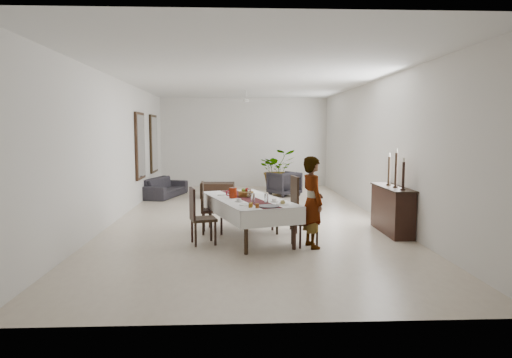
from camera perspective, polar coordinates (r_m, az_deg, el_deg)
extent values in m
cube|color=beige|center=(10.78, -0.88, -4.73)|extent=(6.00, 12.00, 0.00)
cube|color=white|center=(10.66, -0.90, 12.43)|extent=(6.00, 12.00, 0.02)
cube|color=silver|center=(16.59, -1.49, 4.59)|extent=(6.00, 0.02, 3.20)
cube|color=silver|center=(4.61, 1.28, 0.94)|extent=(6.00, 0.02, 3.20)
cube|color=silver|center=(10.93, -16.84, 3.61)|extent=(0.02, 12.00, 3.20)
cube|color=silver|center=(11.10, 14.82, 3.70)|extent=(0.02, 12.00, 3.20)
cube|color=black|center=(8.59, -1.03, -2.67)|extent=(1.67, 2.55, 0.05)
cylinder|color=black|center=(7.48, -1.24, -6.85)|extent=(0.09, 0.09, 0.69)
cylinder|color=black|center=(7.81, 4.78, -6.32)|extent=(0.09, 0.09, 0.69)
cylinder|color=black|center=(9.58, -5.75, -4.03)|extent=(0.09, 0.09, 0.69)
cylinder|color=black|center=(9.84, -0.87, -3.74)|extent=(0.09, 0.09, 0.69)
cube|color=silver|center=(8.59, -1.03, -2.48)|extent=(1.89, 2.77, 0.01)
cube|color=white|center=(8.44, -4.72, -3.63)|extent=(0.80, 2.41, 0.29)
cube|color=silver|center=(8.82, 2.49, -3.19)|extent=(0.80, 2.41, 0.29)
cube|color=white|center=(7.45, 2.26, -4.89)|extent=(1.10, 0.37, 0.29)
cube|color=silver|center=(9.79, -3.53, -2.28)|extent=(1.10, 0.37, 0.29)
cube|color=#501719|center=(8.59, -1.03, -2.42)|extent=(1.10, 2.44, 0.00)
cylinder|color=maroon|center=(8.63, -2.90, -1.74)|extent=(0.19, 0.19, 0.20)
torus|color=maroon|center=(8.61, -3.43, -1.77)|extent=(0.12, 0.06, 0.12)
cylinder|color=silver|center=(8.03, 1.30, -2.43)|extent=(0.07, 0.07, 0.17)
cylinder|color=silver|center=(8.04, -0.39, -2.41)|extent=(0.07, 0.07, 0.17)
cylinder|color=white|center=(8.64, -0.84, -1.83)|extent=(0.07, 0.07, 0.17)
cylinder|color=white|center=(8.15, 2.32, -2.69)|extent=(0.09, 0.09, 0.06)
cylinder|color=silver|center=(8.15, 2.32, -2.85)|extent=(0.15, 0.15, 0.01)
cylinder|color=silver|center=(8.17, -2.17, -2.67)|extent=(0.09, 0.09, 0.06)
cylinder|color=silver|center=(8.17, -2.17, -2.83)|extent=(0.15, 0.15, 0.01)
cylinder|color=white|center=(7.89, 3.36, -3.14)|extent=(0.24, 0.24, 0.01)
sphere|color=tan|center=(7.89, 3.36, -2.94)|extent=(0.09, 0.09, 0.09)
cylinder|color=white|center=(7.80, -1.24, -3.24)|extent=(0.24, 0.24, 0.01)
cylinder|color=silver|center=(9.00, -4.09, -2.02)|extent=(0.24, 0.24, 0.01)
cylinder|color=#3D3D42|center=(7.63, 1.59, -3.42)|extent=(0.35, 0.35, 0.02)
cylinder|color=brown|center=(7.52, 0.15, -3.35)|extent=(0.06, 0.06, 0.07)
cylinder|color=#8D5914|center=(7.54, -0.71, -3.33)|extent=(0.06, 0.06, 0.07)
cylinder|color=#885413|center=(7.65, -0.61, -3.20)|extent=(0.06, 0.06, 0.07)
cylinder|color=brown|center=(8.82, -1.28, -1.89)|extent=(0.29, 0.29, 0.10)
sphere|color=maroon|center=(8.84, -1.14, -1.39)|extent=(0.09, 0.09, 0.09)
sphere|color=olive|center=(8.83, -1.58, -1.40)|extent=(0.08, 0.08, 0.08)
cube|color=black|center=(8.08, 6.10, -5.40)|extent=(0.50, 0.50, 0.05)
cylinder|color=black|center=(8.06, 7.64, -7.04)|extent=(0.05, 0.05, 0.39)
cylinder|color=black|center=(8.34, 6.59, -6.58)|extent=(0.05, 0.05, 0.39)
cylinder|color=black|center=(7.91, 5.55, -7.26)|extent=(0.05, 0.05, 0.39)
cylinder|color=black|center=(8.20, 4.55, -6.78)|extent=(0.05, 0.05, 0.39)
cube|color=black|center=(8.11, 7.26, -3.42)|extent=(0.16, 0.39, 0.51)
cube|color=black|center=(9.11, 3.54, -3.57)|extent=(0.54, 0.54, 0.05)
cylinder|color=black|center=(9.02, 5.04, -5.36)|extent=(0.05, 0.05, 0.47)
cylinder|color=black|center=(9.39, 4.37, -4.91)|extent=(0.05, 0.05, 0.47)
cylinder|color=black|center=(8.92, 2.65, -5.47)|extent=(0.05, 0.05, 0.47)
cylinder|color=black|center=(9.29, 2.07, -5.01)|extent=(0.05, 0.05, 0.47)
cube|color=black|center=(9.12, 4.86, -1.53)|extent=(0.12, 0.47, 0.60)
cube|color=black|center=(8.19, -6.59, -5.01)|extent=(0.53, 0.53, 0.05)
cylinder|color=black|center=(8.38, -7.99, -6.43)|extent=(0.05, 0.05, 0.42)
cylinder|color=black|center=(8.04, -7.56, -6.95)|extent=(0.05, 0.05, 0.42)
cylinder|color=black|center=(8.44, -5.63, -6.31)|extent=(0.05, 0.05, 0.42)
cylinder|color=black|center=(8.11, -5.10, -6.82)|extent=(0.05, 0.05, 0.42)
cube|color=black|center=(8.11, -7.97, -3.04)|extent=(0.15, 0.42, 0.55)
cube|color=black|center=(9.03, -5.47, -3.95)|extent=(0.44, 0.44, 0.05)
cylinder|color=black|center=(9.26, -6.52, -5.22)|extent=(0.04, 0.04, 0.43)
cylinder|color=black|center=(8.91, -6.62, -5.66)|extent=(0.04, 0.04, 0.43)
cylinder|color=black|center=(9.25, -4.33, -5.21)|extent=(0.04, 0.04, 0.43)
cylinder|color=black|center=(8.90, -4.35, -5.65)|extent=(0.04, 0.04, 0.43)
cube|color=black|center=(9.00, -6.74, -2.11)|extent=(0.05, 0.43, 0.55)
imported|color=gray|center=(7.91, 7.05, -2.88)|extent=(0.50, 0.65, 1.58)
cube|color=black|center=(9.43, 16.64, -3.79)|extent=(0.40, 1.48, 0.89)
cube|color=black|center=(9.36, 16.72, -1.02)|extent=(0.44, 1.54, 0.03)
cylinder|color=black|center=(8.85, 17.89, -1.25)|extent=(0.10, 0.10, 0.03)
cylinder|color=black|center=(8.82, 17.94, 0.44)|extent=(0.05, 0.05, 0.49)
cylinder|color=beige|center=(8.80, 18.00, 2.29)|extent=(0.04, 0.04, 0.08)
cylinder|color=black|center=(9.22, 17.03, -0.95)|extent=(0.10, 0.10, 0.03)
cylinder|color=black|center=(9.19, 17.10, 1.14)|extent=(0.05, 0.05, 0.64)
cylinder|color=white|center=(9.17, 17.17, 3.38)|extent=(0.04, 0.04, 0.08)
cylinder|color=black|center=(9.59, 16.24, -0.66)|extent=(0.10, 0.10, 0.03)
cylinder|color=black|center=(9.56, 16.29, 1.04)|extent=(0.05, 0.05, 0.54)
cylinder|color=beige|center=(9.54, 16.35, 2.91)|extent=(0.04, 0.04, 0.08)
imported|color=#2C292E|center=(14.31, -11.35, -1.00)|extent=(1.25, 2.13, 0.58)
imported|color=#2C292E|center=(14.25, 3.53, -0.58)|extent=(1.13, 1.14, 0.76)
cube|color=black|center=(13.93, -4.83, -1.39)|extent=(1.03, 0.72, 0.44)
imported|color=#365F26|center=(15.76, 2.64, 1.22)|extent=(1.40, 1.26, 1.39)
cube|color=black|center=(13.07, -14.30, 4.03)|extent=(0.06, 1.05, 1.85)
cube|color=silver|center=(13.06, -14.15, 4.03)|extent=(0.01, 0.90, 1.70)
cube|color=black|center=(15.13, -12.69, 4.31)|extent=(0.06, 1.05, 1.85)
cube|color=white|center=(15.12, -12.56, 4.31)|extent=(0.01, 0.90, 1.70)
cylinder|color=silver|center=(13.63, -1.27, 10.60)|extent=(0.04, 0.04, 0.20)
cylinder|color=silver|center=(13.62, -1.27, 9.76)|extent=(0.16, 0.16, 0.08)
cube|color=white|center=(13.97, -1.30, 9.66)|extent=(0.10, 0.55, 0.01)
cube|color=white|center=(13.27, -1.24, 9.86)|extent=(0.10, 0.55, 0.01)
cube|color=silver|center=(13.63, 0.22, 9.76)|extent=(0.55, 0.10, 0.01)
cube|color=silver|center=(13.62, -2.76, 9.75)|extent=(0.55, 0.10, 0.01)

